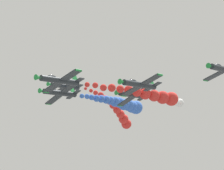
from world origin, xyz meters
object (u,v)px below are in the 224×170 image
airplane_lead (59,80)px  airplane_right_outer (223,69)px  airplane_left_outer (133,95)px  airplane_left_inner (139,84)px  airplane_right_inner (59,93)px  airplane_trailing (65,86)px

airplane_lead → airplane_right_outer: (-20.71, -23.01, 2.65)m
airplane_right_outer → airplane_left_outer: bearing=0.9°
airplane_lead → airplane_left_outer: (1.11, -22.66, -0.62)m
airplane_left_inner → airplane_right_outer: bearing=-133.0°
airplane_right_inner → airplane_trailing: bearing=-47.1°
airplane_left_inner → airplane_right_outer: airplane_right_outer is taller
airplane_lead → airplane_trailing: bearing=-45.1°
airplane_left_outer → airplane_right_inner: bearing=47.1°
airplane_left_inner → airplane_right_inner: 21.54m
airplane_trailing → airplane_lead: bearing=134.9°
airplane_left_inner → airplane_trailing: airplane_trailing is taller
airplane_left_outer → airplane_trailing: airplane_trailing is taller
airplane_right_inner → airplane_left_outer: airplane_right_inner is taller
airplane_right_outer → airplane_right_inner: bearing=20.1°
airplane_lead → airplane_right_outer: 31.07m
airplane_left_outer → airplane_trailing: size_ratio=1.00×
airplane_lead → airplane_left_outer: size_ratio=1.00×
airplane_left_outer → airplane_trailing: bearing=-2.3°
airplane_left_inner → airplane_left_outer: 15.75m
airplane_right_outer → airplane_trailing: 44.17m
airplane_lead → airplane_right_inner: (11.87, -11.08, -0.40)m
airplane_right_outer → airplane_trailing: size_ratio=1.00×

